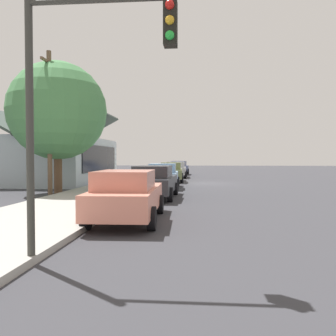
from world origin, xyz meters
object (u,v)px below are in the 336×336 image
object	(u,v)px
shade_tree	(57,111)
car_charcoal	(154,181)
car_skyblue	(163,176)
utility_pole_wooden	(49,120)
car_navy	(179,168)
car_silver	(176,169)
car_coral	(127,195)
traffic_light_main	(85,74)
fire_hydrant_red	(138,182)
car_olive	(171,172)

from	to	relation	value
shade_tree	car_charcoal	bearing A→B (deg)	-108.39
car_skyblue	utility_pole_wooden	xyz separation A→B (m)	(-4.88, 5.45, 3.11)
shade_tree	car_navy	bearing A→B (deg)	-14.68
car_silver	car_navy	bearing A→B (deg)	0.10
car_silver	car_coral	bearing A→B (deg)	179.62
car_skyblue	car_silver	size ratio (longest dim) A/B	1.03
traffic_light_main	car_silver	bearing A→B (deg)	0.16
car_navy	traffic_light_main	size ratio (longest dim) A/B	0.87
car_navy	traffic_light_main	bearing A→B (deg)	-176.80
car_charcoal	car_skyblue	xyz separation A→B (m)	(5.64, 0.12, -0.00)
car_navy	shade_tree	bearing A→B (deg)	168.34
car_silver	fire_hydrant_red	size ratio (longest dim) A/B	6.11
car_coral	car_charcoal	distance (m)	6.18
traffic_light_main	fire_hydrant_red	world-z (taller)	traffic_light_main
car_coral	utility_pole_wooden	xyz separation A→B (m)	(6.94, 5.50, 3.11)
car_olive	car_silver	size ratio (longest dim) A/B	1.08
car_coral	shade_tree	size ratio (longest dim) A/B	0.65
car_skyblue	utility_pole_wooden	distance (m)	7.95
car_skyblue	traffic_light_main	distance (m)	16.47
car_charcoal	utility_pole_wooden	bearing A→B (deg)	83.13
shade_tree	fire_hydrant_red	size ratio (longest dim) A/B	10.20
utility_pole_wooden	car_coral	bearing A→B (deg)	-141.58
fire_hydrant_red	car_skyblue	bearing A→B (deg)	-48.36
shade_tree	utility_pole_wooden	world-z (taller)	utility_pole_wooden
car_coral	car_charcoal	size ratio (longest dim) A/B	0.97
car_coral	traffic_light_main	distance (m)	5.18
car_charcoal	car_silver	xyz separation A→B (m)	(17.33, -0.01, -0.00)
car_olive	shade_tree	world-z (taller)	shade_tree
car_olive	car_silver	world-z (taller)	same
car_charcoal	fire_hydrant_red	size ratio (longest dim) A/B	6.91
car_silver	fire_hydrant_red	world-z (taller)	car_silver
car_coral	shade_tree	bearing A→B (deg)	32.74
car_charcoal	traffic_light_main	world-z (taller)	traffic_light_main
car_coral	car_olive	bearing A→B (deg)	-1.86
car_silver	utility_pole_wooden	distance (m)	17.75
utility_pole_wooden	traffic_light_main	bearing A→B (deg)	-153.55
car_silver	car_skyblue	bearing A→B (deg)	179.15
car_skyblue	fire_hydrant_red	xyz separation A→B (m)	(-1.29, 1.45, -0.32)
car_olive	car_navy	distance (m)	11.70
traffic_light_main	fire_hydrant_red	xyz separation A→B (m)	(14.97, 1.66, -2.99)
car_skyblue	fire_hydrant_red	distance (m)	1.96
car_silver	shade_tree	size ratio (longest dim) A/B	0.60
car_coral	car_silver	bearing A→B (deg)	-1.96
car_navy	utility_pole_wooden	size ratio (longest dim) A/B	0.60
car_charcoal	shade_tree	size ratio (longest dim) A/B	0.68
car_coral	car_olive	world-z (taller)	same
fire_hydrant_red	utility_pole_wooden	bearing A→B (deg)	131.91
car_coral	car_navy	world-z (taller)	same
car_olive	shade_tree	size ratio (longest dim) A/B	0.65
car_silver	shade_tree	distance (m)	16.87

